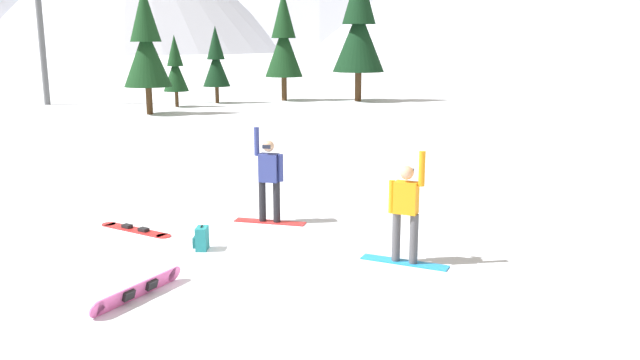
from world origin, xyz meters
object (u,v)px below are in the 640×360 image
(pine_tree_broad, at_px, (284,41))
(pine_tree_short, at_px, (175,68))
(pine_tree_tall, at_px, (359,27))
(pine_tree_leaning, at_px, (216,61))
(pine_tree_twin, at_px, (146,45))
(snowboarder_midground, at_px, (269,178))
(backpack_teal, at_px, (202,239))
(snowboarder_foreground, at_px, (406,211))
(loose_snowboard_near_left, at_px, (139,290))
(loose_snowboard_far_spare, at_px, (135,230))

(pine_tree_broad, bearing_deg, pine_tree_short, -158.38)
(pine_tree_short, relative_size, pine_tree_tall, 0.49)
(pine_tree_leaning, height_order, pine_tree_tall, pine_tree_tall)
(pine_tree_twin, distance_m, pine_tree_short, 4.03)
(snowboarder_midground, xyz_separation_m, pine_tree_twin, (-3.59, 21.48, 2.59))
(pine_tree_leaning, xyz_separation_m, pine_tree_twin, (-3.76, -5.34, 1.03))
(pine_tree_short, bearing_deg, backpack_teal, -88.37)
(pine_tree_leaning, bearing_deg, pine_tree_tall, -3.29)
(pine_tree_short, bearing_deg, snowboarder_foreground, -81.43)
(backpack_teal, height_order, pine_tree_leaning, pine_tree_leaning)
(snowboarder_midground, distance_m, pine_tree_leaning, 26.87)
(pine_tree_twin, bearing_deg, snowboarder_midground, -80.52)
(pine_tree_leaning, bearing_deg, pine_tree_short, -143.44)
(snowboarder_midground, distance_m, pine_tree_tall, 28.04)
(loose_snowboard_near_left, bearing_deg, pine_tree_leaning, 85.05)
(loose_snowboard_far_spare, bearing_deg, snowboarder_midground, 0.71)
(loose_snowboard_far_spare, distance_m, pine_tree_tall, 29.22)
(backpack_teal, bearing_deg, pine_tree_short, 91.63)
(backpack_teal, distance_m, pine_tree_tall, 30.09)
(loose_snowboard_near_left, bearing_deg, pine_tree_tall, 69.09)
(snowboarder_midground, bearing_deg, pine_tree_twin, 99.48)
(loose_snowboard_far_spare, bearing_deg, pine_tree_leaning, 83.70)
(pine_tree_broad, height_order, pine_tree_short, pine_tree_broad)
(pine_tree_broad, distance_m, pine_tree_short, 7.37)
(loose_snowboard_near_left, height_order, backpack_teal, backpack_teal)
(loose_snowboard_far_spare, relative_size, pine_tree_broad, 0.23)
(snowboarder_foreground, height_order, loose_snowboard_far_spare, snowboarder_foreground)
(loose_snowboard_far_spare, height_order, pine_tree_leaning, pine_tree_leaning)
(snowboarder_midground, distance_m, pine_tree_short, 25.17)
(loose_snowboard_far_spare, xyz_separation_m, pine_tree_short, (0.56, 25.07, 2.22))
(snowboarder_foreground, relative_size, pine_tree_leaning, 0.43)
(loose_snowboard_far_spare, height_order, pine_tree_twin, pine_tree_twin)
(loose_snowboard_near_left, relative_size, pine_tree_broad, 0.22)
(snowboarder_midground, distance_m, pine_tree_twin, 21.93)
(snowboarder_foreground, relative_size, pine_tree_tall, 0.24)
(snowboarder_midground, relative_size, pine_tree_short, 0.50)
(snowboarder_midground, relative_size, pine_tree_leaning, 0.44)
(snowboarder_foreground, bearing_deg, pine_tree_broad, 85.38)
(snowboarder_midground, xyz_separation_m, pine_tree_short, (-2.23, 25.04, 1.27))
(pine_tree_leaning, height_order, pine_tree_short, pine_tree_leaning)
(backpack_teal, xyz_separation_m, pine_tree_short, (-0.76, 26.59, 2.03))
(snowboarder_foreground, bearing_deg, snowboarder_midground, 123.50)
(snowboarder_midground, height_order, backpack_teal, snowboarder_midground)
(loose_snowboard_far_spare, bearing_deg, pine_tree_broad, 75.32)
(snowboarder_foreground, bearing_deg, backpack_teal, 157.21)
(loose_snowboard_near_left, distance_m, backpack_teal, 2.37)
(pine_tree_tall, bearing_deg, loose_snowboard_near_left, -110.91)
(backpack_teal, distance_m, pine_tree_short, 26.68)
(pine_tree_tall, bearing_deg, pine_tree_leaning, 176.71)
(snowboarder_foreground, relative_size, loose_snowboard_near_left, 1.35)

